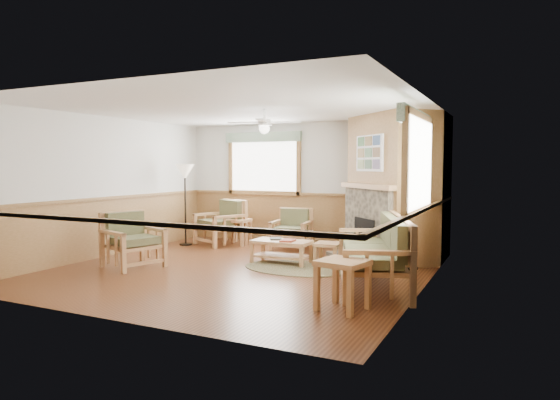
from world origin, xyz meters
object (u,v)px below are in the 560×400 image
at_px(armchair_back_right, 291,229).
at_px(floor_lamp_left, 185,205).
at_px(end_table_chairs, 237,232).
at_px(armchair_left, 133,240).
at_px(armchair_back_left, 220,222).
at_px(floor_lamp_right, 411,215).
at_px(coffee_table, 281,252).
at_px(end_table_sofa, 343,285).
at_px(sofa, 372,252).
at_px(footstool, 328,253).

bearing_deg(armchair_back_right, floor_lamp_left, -174.68).
height_order(armchair_back_right, end_table_chairs, armchair_back_right).
distance_m(armchair_back_right, armchair_left, 3.34).
bearing_deg(armchair_left, armchair_back_left, 18.83).
distance_m(armchair_left, floor_lamp_right, 4.77).
bearing_deg(floor_lamp_left, end_table_chairs, 27.64).
xyz_separation_m(armchair_back_right, floor_lamp_left, (-2.33, -0.52, 0.47)).
bearing_deg(coffee_table, end_table_chairs, 139.82).
distance_m(end_table_sofa, floor_lamp_right, 2.87).
distance_m(armchair_back_right, floor_lamp_right, 2.86).
relative_size(sofa, end_table_chairs, 3.86).
bearing_deg(sofa, armchair_back_right, -155.60).
height_order(armchair_back_left, footstool, armchair_back_left).
xyz_separation_m(armchair_back_left, floor_lamp_right, (4.33, -0.82, 0.43)).
distance_m(sofa, footstool, 1.75).
relative_size(end_table_chairs, floor_lamp_right, 0.31).
bearing_deg(coffee_table, armchair_back_left, 147.48).
bearing_deg(coffee_table, end_table_sofa, -50.50).
distance_m(armchair_left, end_table_chairs, 2.91).
distance_m(end_table_chairs, end_table_sofa, 5.28).
bearing_deg(end_table_chairs, armchair_back_right, -0.52).
xyz_separation_m(armchair_back_right, end_table_sofa, (2.39, -3.75, -0.12)).
xyz_separation_m(end_table_sofa, footstool, (-1.16, 2.60, -0.12)).
height_order(sofa, end_table_chairs, sofa).
relative_size(armchair_left, end_table_sofa, 1.54).
relative_size(sofa, coffee_table, 2.12).
distance_m(end_table_sofa, footstool, 2.85).
height_order(sofa, floor_lamp_right, floor_lamp_right).
relative_size(end_table_chairs, footstool, 1.31).
bearing_deg(armchair_left, end_table_chairs, 11.79).
bearing_deg(footstool, armchair_left, -149.50).
distance_m(end_table_chairs, floor_lamp_right, 4.13).
relative_size(sofa, armchair_back_left, 2.24).
bearing_deg(end_table_sofa, sofa, 90.10).
distance_m(armchair_back_right, floor_lamp_left, 2.44).
bearing_deg(armchair_back_right, armchair_left, -127.84).
xyz_separation_m(sofa, armchair_left, (-4.09, -0.45, -0.03)).
distance_m(end_table_chairs, footstool, 2.81).
distance_m(sofa, coffee_table, 2.16).
height_order(sofa, footstool, sofa).
bearing_deg(floor_lamp_right, coffee_table, -166.64).
relative_size(armchair_back_right, floor_lamp_left, 0.47).
bearing_deg(sofa, end_table_chairs, -143.45).
height_order(armchair_left, end_table_chairs, armchair_left).
bearing_deg(sofa, armchair_back_left, -139.58).
xyz_separation_m(armchair_back_right, floor_lamp_right, (2.64, -0.95, 0.50)).
distance_m(armchair_back_left, armchair_back_right, 1.69).
bearing_deg(sofa, footstool, -158.12).
bearing_deg(floor_lamp_right, floor_lamp_left, 175.00).
bearing_deg(armchair_back_left, floor_lamp_left, -125.37).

